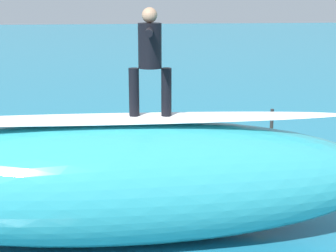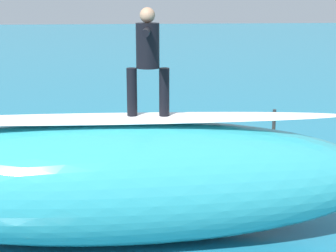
{
  "view_description": "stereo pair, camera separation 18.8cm",
  "coord_description": "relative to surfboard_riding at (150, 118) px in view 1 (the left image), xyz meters",
  "views": [
    {
      "loc": [
        -0.57,
        10.34,
        3.81
      ],
      "look_at": [
        -1.68,
        0.87,
        1.45
      ],
      "focal_mm": 57.23,
      "sensor_mm": 36.0,
      "label": 1
    },
    {
      "loc": [
        -0.76,
        10.36,
        3.81
      ],
      "look_at": [
        -1.68,
        0.87,
        1.45
      ],
      "focal_mm": 57.23,
      "sensor_mm": 36.0,
      "label": 2
    }
  ],
  "objects": [
    {
      "name": "wave_crest",
      "position": [
        0.59,
        -0.02,
        -1.0
      ],
      "size": [
        8.67,
        2.38,
        1.93
      ],
      "primitive_type": "ellipsoid",
      "rotation": [
        0.0,
        0.0,
        -0.03
      ],
      "color": "teal",
      "rests_on": "ground_plane"
    },
    {
      "name": "surfer_paddling",
      "position": [
        -1.04,
        -3.17,
        -1.74
      ],
      "size": [
        1.74,
        0.5,
        0.31
      ],
      "rotation": [
        0.0,
        0.0,
        0.13
      ],
      "color": "black",
      "rests_on": "surfboard_paddling"
    },
    {
      "name": "ground_plane",
      "position": [
        1.23,
        -2.45,
        -1.97
      ],
      "size": [
        120.0,
        120.0,
        0.0
      ],
      "primitive_type": "plane",
      "color": "teal"
    },
    {
      "name": "buoy_marker",
      "position": [
        -3.01,
        -3.39,
        -1.58
      ],
      "size": [
        0.77,
        0.77,
        1.31
      ],
      "color": "yellow",
      "rests_on": "ground_plane"
    },
    {
      "name": "surfer_riding",
      "position": [
        -0.0,
        0.0,
        0.98
      ],
      "size": [
        0.64,
        1.53,
        1.61
      ],
      "rotation": [
        0.0,
        0.0,
        -0.1
      ],
      "color": "black",
      "rests_on": "surfboard_riding"
    },
    {
      "name": "surfboard_paddling",
      "position": [
        -0.91,
        -3.16,
        -1.92
      ],
      "size": [
        2.25,
        0.86,
        0.1
      ],
      "primitive_type": "ellipsoid",
      "rotation": [
        0.0,
        0.0,
        0.13
      ],
      "color": "#EAE5C6",
      "rests_on": "ground_plane"
    },
    {
      "name": "wave_foam_lip",
      "position": [
        0.59,
        -0.02,
        0.0
      ],
      "size": [
        7.34,
        0.96,
        0.08
      ],
      "primitive_type": "ellipsoid",
      "rotation": [
        0.0,
        0.0,
        -0.03
      ],
      "color": "white",
      "rests_on": "wave_crest"
    },
    {
      "name": "surfboard_riding",
      "position": [
        0.0,
        0.0,
        0.0
      ],
      "size": [
        2.27,
        0.71,
        0.08
      ],
      "primitive_type": "ellipsoid",
      "rotation": [
        0.0,
        0.0,
        -0.1
      ],
      "color": "yellow",
      "rests_on": "wave_crest"
    },
    {
      "name": "foam_patch_far",
      "position": [
        -2.68,
        -2.95,
        -1.88
      ],
      "size": [
        0.77,
        0.6,
        0.18
      ],
      "primitive_type": "ellipsoid",
      "rotation": [
        0.0,
        0.0,
        2.99
      ],
      "color": "white",
      "rests_on": "ground_plane"
    }
  ]
}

